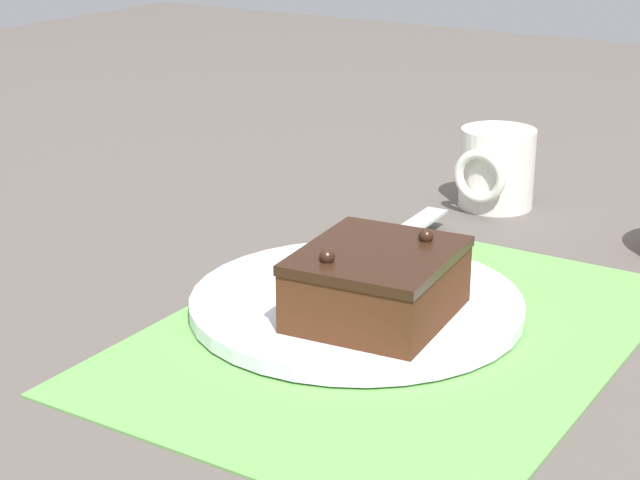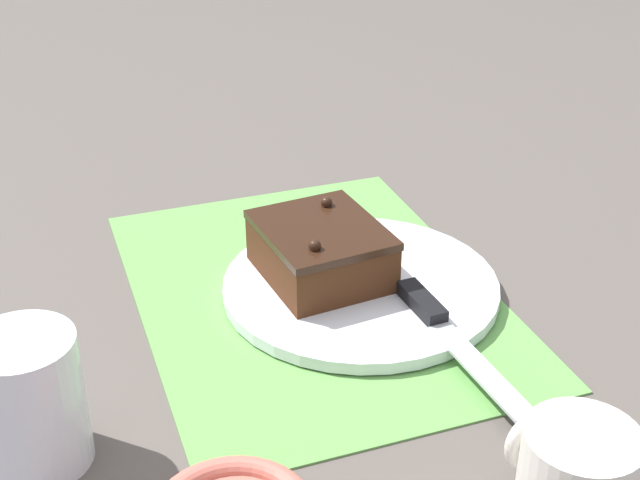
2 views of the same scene
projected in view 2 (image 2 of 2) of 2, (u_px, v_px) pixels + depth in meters
The scene contains 6 objects.
ground_plane at pixel (313, 293), 0.89m from camera, with size 3.00×3.00×0.00m, color #544C47.
placemat_woven at pixel (313, 292), 0.89m from camera, with size 0.46×0.34×0.00m, color #609E4C.
cake_plate at pixel (361, 286), 0.89m from camera, with size 0.27×0.27×0.01m.
chocolate_cake at pixel (321, 251), 0.88m from camera, with size 0.14×0.12×0.06m.
serving_knife at pixel (440, 323), 0.81m from camera, with size 0.21×0.03×0.01m.
drinking_glass at pixel (30, 402), 0.66m from camera, with size 0.08×0.08×0.11m.
Camera 2 is at (-0.71, 0.25, 0.48)m, focal length 50.00 mm.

